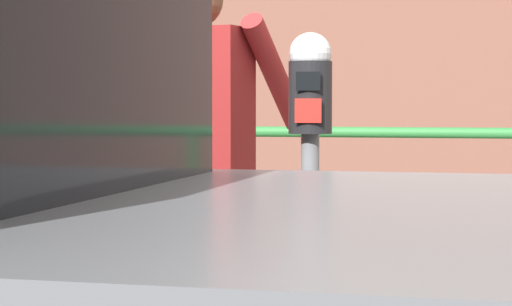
{
  "coord_description": "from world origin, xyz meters",
  "views": [
    {
      "loc": [
        0.82,
        -3.27,
        1.31
      ],
      "look_at": [
        -0.05,
        0.45,
        1.12
      ],
      "focal_mm": 70.53,
      "sensor_mm": 36.0,
      "label": 1
    }
  ],
  "objects": [
    {
      "name": "parking_meter",
      "position": [
        0.16,
        0.48,
        1.18
      ],
      "size": [
        0.16,
        0.18,
        1.42
      ],
      "rotation": [
        0.0,
        0.0,
        3.23
      ],
      "color": "slate",
      "rests_on": "sidewalk_curb"
    },
    {
      "name": "background_railing",
      "position": [
        0.0,
        2.34,
        0.89
      ],
      "size": [
        24.06,
        0.06,
        1.02
      ],
      "color": "#2D7A38",
      "rests_on": "sidewalk_curb"
    },
    {
      "name": "pedestrian_at_meter",
      "position": [
        -0.33,
        0.59,
        1.11
      ],
      "size": [
        0.69,
        0.53,
        1.67
      ],
      "rotation": [
        0.0,
        0.0,
        -0.22
      ],
      "color": "black",
      "rests_on": "sidewalk_curb"
    },
    {
      "name": "backdrop_wall",
      "position": [
        0.0,
        5.34,
        1.42
      ],
      "size": [
        32.0,
        0.5,
        2.85
      ],
      "primitive_type": "cube",
      "color": "brown",
      "rests_on": "ground"
    }
  ]
}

